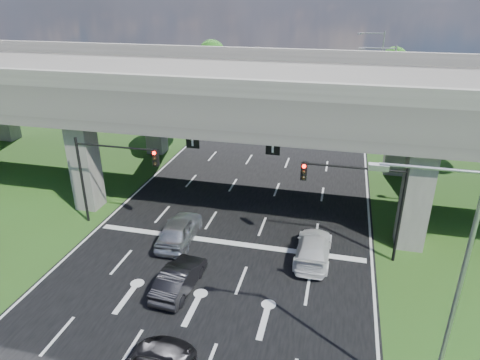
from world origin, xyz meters
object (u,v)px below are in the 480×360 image
at_px(signal_right, 363,192).
at_px(car_dark, 179,278).
at_px(car_white, 313,248).
at_px(streetlight_beyond, 377,65).
at_px(signal_left, 109,167).
at_px(streetlight_near, 447,282).
at_px(streetlight_far, 386,91).
at_px(car_silver, 179,229).

xyz_separation_m(signal_right, car_dark, (-9.00, -5.46, -3.45)).
height_order(car_dark, car_white, car_white).
bearing_deg(streetlight_beyond, car_dark, -105.19).
height_order(signal_right, car_dark, signal_right).
distance_m(signal_left, streetlight_near, 20.56).
distance_m(streetlight_near, streetlight_beyond, 46.00).
distance_m(signal_right, car_dark, 11.08).
relative_size(signal_right, streetlight_near, 0.60).
bearing_deg(streetlight_far, signal_left, -131.78).
height_order(streetlight_beyond, car_white, streetlight_beyond).
distance_m(signal_right, car_white, 4.32).
xyz_separation_m(streetlight_far, car_white, (-4.70, -21.00, -5.11)).
height_order(streetlight_far, car_dark, streetlight_far).
xyz_separation_m(streetlight_far, streetlight_beyond, (0.00, 16.00, 0.00)).
bearing_deg(car_white, streetlight_beyond, -96.73).
distance_m(streetlight_near, streetlight_far, 30.00).
bearing_deg(streetlight_near, car_silver, 145.31).
height_order(signal_right, streetlight_near, streetlight_near).
xyz_separation_m(car_silver, car_dark, (1.73, -4.51, -0.12)).
bearing_deg(streetlight_near, car_white, 117.56).
xyz_separation_m(signal_left, car_dark, (6.65, -5.46, -3.45)).
height_order(car_silver, car_white, car_silver).
bearing_deg(streetlight_near, streetlight_beyond, 90.00).
bearing_deg(streetlight_beyond, signal_right, -93.61).
bearing_deg(car_dark, signal_left, -35.70).
relative_size(streetlight_near, streetlight_beyond, 1.00).
distance_m(streetlight_near, car_white, 11.36).
bearing_deg(car_dark, streetlight_beyond, -101.52).
bearing_deg(car_silver, streetlight_beyond, -111.82).
height_order(streetlight_near, car_silver, streetlight_near).
relative_size(streetlight_far, streetlight_beyond, 1.00).
height_order(signal_left, streetlight_near, streetlight_near).
distance_m(signal_right, streetlight_far, 20.25).
relative_size(car_silver, car_white, 0.98).
distance_m(streetlight_near, car_dark, 13.16).
relative_size(streetlight_far, car_silver, 2.08).
height_order(signal_right, car_silver, signal_right).
bearing_deg(car_dark, car_white, -141.84).
bearing_deg(streetlight_near, signal_right, 102.88).
height_order(signal_right, streetlight_far, streetlight_far).
xyz_separation_m(signal_left, car_white, (13.22, -0.94, -3.45)).
bearing_deg(car_dark, streetlight_near, 161.97).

